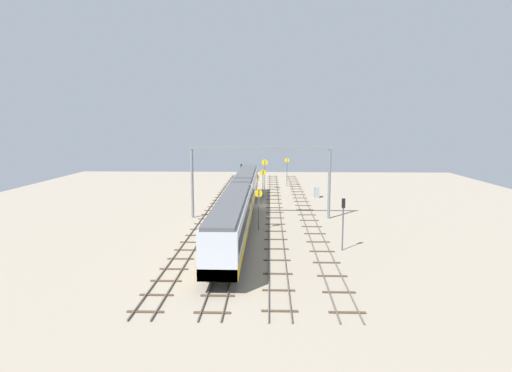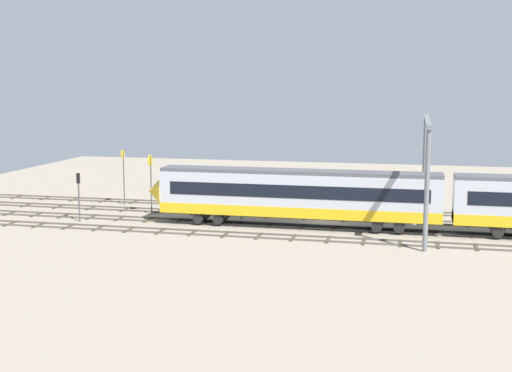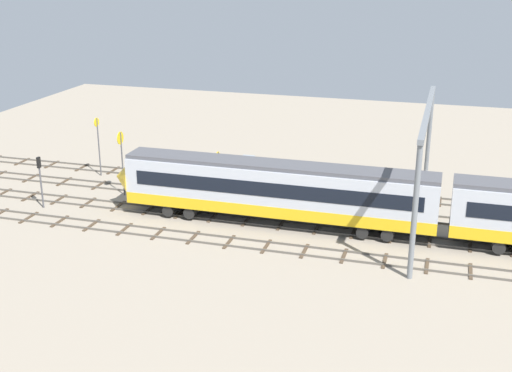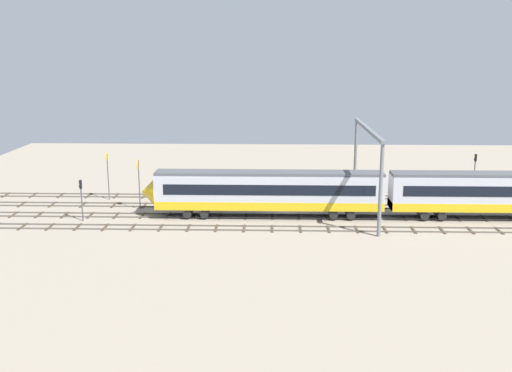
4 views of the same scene
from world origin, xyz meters
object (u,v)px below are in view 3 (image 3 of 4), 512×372
object	(u,v)px
overhead_gantry	(425,140)
speed_sign_far_trackside	(122,153)
speed_sign_mid_trackside	(98,139)
train	(436,208)
relay_cabinet	(248,165)
signal_light_trackside_departure	(40,175)
speed_sign_distant_end	(218,170)

from	to	relation	value
overhead_gantry	speed_sign_far_trackside	world-z (taller)	overhead_gantry
overhead_gantry	speed_sign_mid_trackside	bearing A→B (deg)	-8.78
train	speed_sign_far_trackside	distance (m)	26.42
overhead_gantry	relay_cabinet	bearing A→B (deg)	-28.87
speed_sign_mid_trackside	train	bearing A→B (deg)	167.17
overhead_gantry	relay_cabinet	size ratio (longest dim) A/B	10.33
speed_sign_far_trackside	signal_light_trackside_departure	distance (m)	6.92
speed_sign_mid_trackside	signal_light_trackside_departure	world-z (taller)	speed_sign_mid_trackside
speed_sign_mid_trackside	speed_sign_far_trackside	size ratio (longest dim) A/B	0.99
speed_sign_distant_end	relay_cabinet	size ratio (longest dim) A/B	2.65
speed_sign_mid_trackside	speed_sign_distant_end	size ratio (longest dim) A/B	1.19
speed_sign_far_trackside	speed_sign_distant_end	world-z (taller)	speed_sign_far_trackside
speed_sign_distant_end	relay_cabinet	bearing A→B (deg)	-88.63
overhead_gantry	train	bearing A→B (deg)	116.62
train	speed_sign_far_trackside	xyz separation A→B (m)	(26.25, -2.73, 1.15)
speed_sign_far_trackside	train	bearing A→B (deg)	174.07
train	speed_sign_distant_end	xyz separation A→B (m)	(17.45, -2.54, 0.45)
train	speed_sign_far_trackside	size ratio (longest dim) A/B	8.89
overhead_gantry	speed_sign_far_trackside	xyz separation A→B (m)	(25.02, -0.27, -3.11)
speed_sign_far_trackside	speed_sign_distant_end	size ratio (longest dim) A/B	1.21
signal_light_trackside_departure	speed_sign_far_trackside	bearing A→B (deg)	-136.66
signal_light_trackside_departure	relay_cabinet	world-z (taller)	signal_light_trackside_departure
speed_sign_mid_trackside	relay_cabinet	world-z (taller)	speed_sign_mid_trackside
signal_light_trackside_departure	overhead_gantry	bearing A→B (deg)	-171.59
train	relay_cabinet	distance (m)	21.16
speed_sign_mid_trackside	speed_sign_distant_end	world-z (taller)	speed_sign_mid_trackside
train	speed_sign_distant_end	bearing A→B (deg)	-8.27
speed_sign_far_trackside	signal_light_trackside_departure	world-z (taller)	speed_sign_far_trackside
speed_sign_far_trackside	signal_light_trackside_departure	xyz separation A→B (m)	(4.99, 4.71, -0.94)
speed_sign_distant_end	signal_light_trackside_departure	size ratio (longest dim) A/B	1.08
train	speed_sign_far_trackside	world-z (taller)	speed_sign_far_trackside
overhead_gantry	speed_sign_distant_end	bearing A→B (deg)	-0.28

